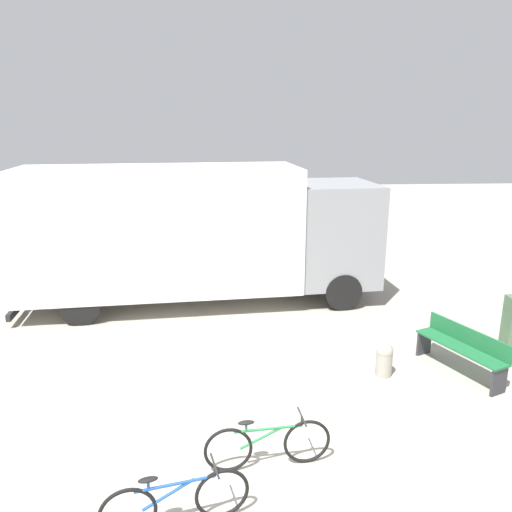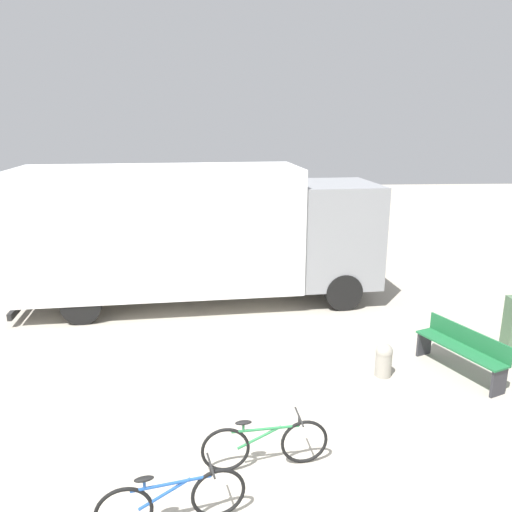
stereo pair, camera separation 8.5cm
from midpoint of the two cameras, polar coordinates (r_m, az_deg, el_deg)
ground_plane at (r=6.82m, az=3.56°, el=-25.77°), size 60.00×60.00×0.00m
delivery_truck at (r=12.33m, az=-6.56°, el=2.95°), size 8.88×3.05×3.40m
park_bench at (r=9.91m, az=22.75°, el=-9.66°), size 1.08×1.81×0.85m
bicycle_near at (r=6.30m, az=-9.17°, el=-25.91°), size 1.67×0.53×0.73m
bicycle_middle at (r=7.03m, az=1.41°, el=-20.71°), size 1.70×0.44×0.73m
bollard_near_bench at (r=9.44m, az=14.65°, el=-11.28°), size 0.31×0.31×0.63m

